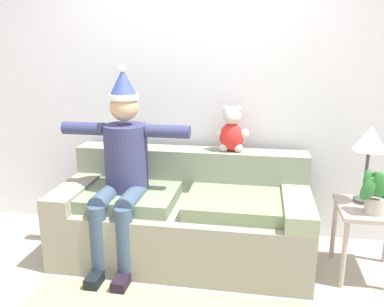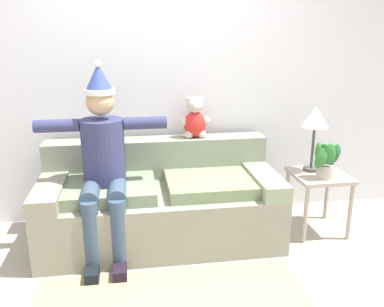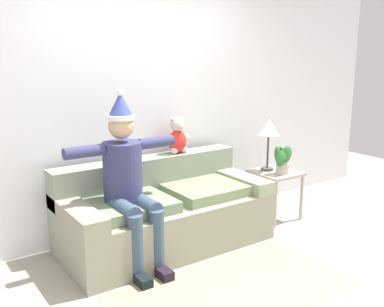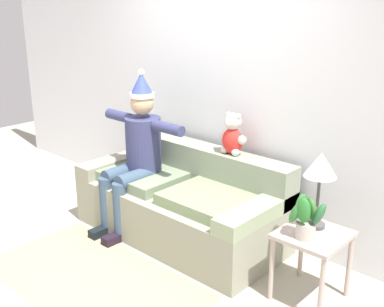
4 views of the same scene
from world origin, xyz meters
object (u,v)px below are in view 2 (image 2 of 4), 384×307
at_px(person_seated, 103,159).
at_px(teddy_bear, 195,119).
at_px(table_lamp, 315,120).
at_px(couch, 160,202).
at_px(side_table, 319,183).
at_px(potted_plant, 326,160).

xyz_separation_m(person_seated, teddy_bear, (0.80, 0.45, 0.20)).
bearing_deg(table_lamp, teddy_bear, 164.59).
height_order(person_seated, table_lamp, person_seated).
bearing_deg(person_seated, teddy_bear, 29.38).
height_order(couch, teddy_bear, teddy_bear).
relative_size(side_table, table_lamp, 0.93).
distance_m(teddy_bear, side_table, 1.24).
bearing_deg(teddy_bear, side_table, -19.67).
bearing_deg(potted_plant, side_table, 83.64).
bearing_deg(side_table, couch, 176.39).
bearing_deg(table_lamp, side_table, -67.69).
bearing_deg(side_table, table_lamp, 112.31).
height_order(couch, person_seated, person_seated).
bearing_deg(table_lamp, potted_plant, -82.27).
relative_size(teddy_bear, table_lamp, 0.66).
bearing_deg(couch, person_seated, -160.35).
bearing_deg(table_lamp, couch, -179.63).
relative_size(teddy_bear, side_table, 0.71).
height_order(couch, table_lamp, table_lamp).
height_order(table_lamp, potted_plant, table_lamp).
bearing_deg(couch, potted_plant, -8.04).
bearing_deg(potted_plant, person_seated, 178.90).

